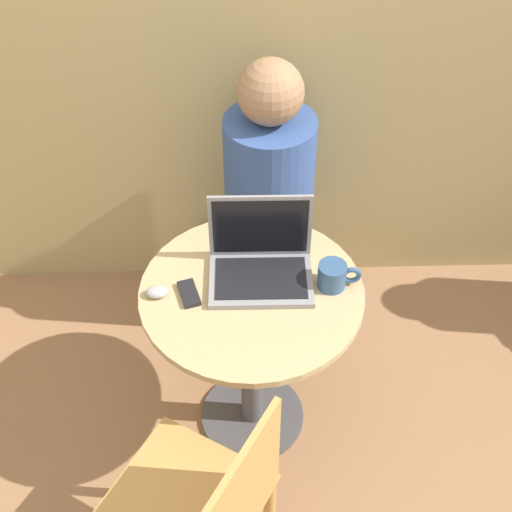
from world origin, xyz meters
TOP-DOWN VIEW (x-y plane):
  - ground_plane at (0.00, 0.00)m, footprint 12.00×12.00m
  - round_table at (0.00, 0.00)m, footprint 0.71×0.71m
  - laptop at (0.03, 0.07)m, footprint 0.33×0.23m
  - cell_phone at (-0.19, -0.02)m, footprint 0.08×0.12m
  - computer_mouse at (-0.29, -0.01)m, footprint 0.07×0.05m
  - coffee_cup at (0.25, 0.02)m, footprint 0.14×0.09m
  - person_seated at (0.09, 0.62)m, footprint 0.38×0.54m

SIDE VIEW (x-z plane):
  - ground_plane at x=0.00m, z-range 0.00..0.00m
  - person_seated at x=0.09m, z-range -0.09..1.09m
  - round_table at x=0.00m, z-range 0.16..0.87m
  - cell_phone at x=-0.19m, z-range 0.71..0.72m
  - computer_mouse at x=-0.29m, z-range 0.71..0.74m
  - coffee_cup at x=0.25m, z-range 0.71..0.79m
  - laptop at x=0.03m, z-range 0.63..0.89m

